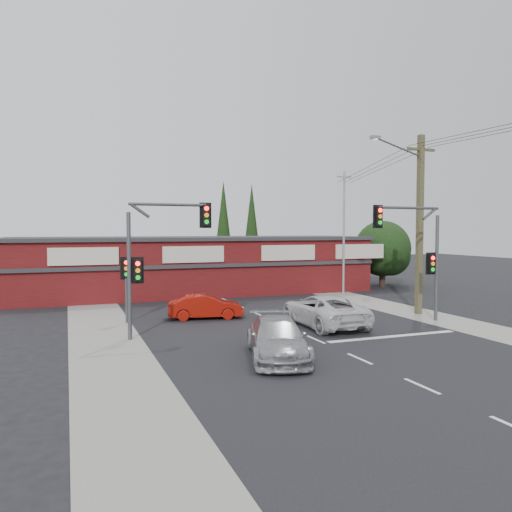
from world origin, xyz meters
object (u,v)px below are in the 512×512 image
object	(u,v)px
silver_suv	(277,339)
shop_building	(194,264)
utility_pole	(418,218)
red_sedan	(205,306)
white_suv	(324,310)

from	to	relation	value
silver_suv	shop_building	distance (m)	20.19
shop_building	silver_suv	bearing A→B (deg)	-95.06
shop_building	utility_pole	xyz separation A→B (m)	(9.36, -14.00, 3.26)
red_sedan	shop_building	xyz separation A→B (m)	(2.12, 11.14, 1.48)
red_sedan	utility_pole	size ratio (longest dim) A/B	0.40
white_suv	shop_building	bearing A→B (deg)	-78.31
white_suv	utility_pole	bearing A→B (deg)	-168.70
white_suv	shop_building	xyz separation A→B (m)	(-2.82, 15.17, 1.35)
white_suv	shop_building	size ratio (longest dim) A/B	0.21
red_sedan	utility_pole	xyz separation A→B (m)	(11.48, -2.86, 4.74)
shop_building	utility_pole	size ratio (longest dim) A/B	2.73
red_sedan	utility_pole	world-z (taller)	utility_pole
shop_building	utility_pole	distance (m)	17.15
silver_suv	shop_building	bearing A→B (deg)	101.42
silver_suv	white_suv	bearing A→B (deg)	63.27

